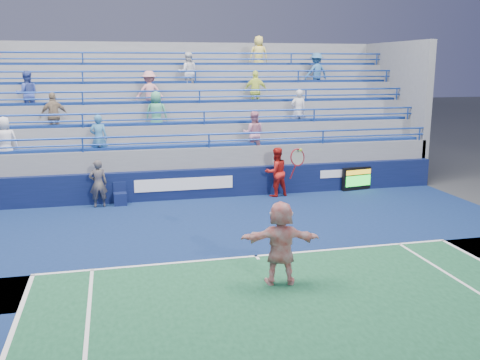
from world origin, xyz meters
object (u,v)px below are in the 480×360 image
object	(u,v)px
judge_chair	(120,198)
tennis_player	(281,243)
ball_girl	(276,172)
line_judge	(98,184)
serve_speed_board	(357,179)

from	to	relation	value
judge_chair	tennis_player	bearing A→B (deg)	-66.84
ball_girl	line_judge	bearing A→B (deg)	-11.77
tennis_player	ball_girl	world-z (taller)	tennis_player
tennis_player	ball_girl	bearing A→B (deg)	73.46
serve_speed_board	tennis_player	distance (m)	9.95
judge_chair	tennis_player	size ratio (longest dim) A/B	0.26
line_judge	ball_girl	distance (m)	6.46
judge_chair	line_judge	distance (m)	0.94
tennis_player	line_judge	distance (m)	8.82
judge_chair	line_judge	bearing A→B (deg)	-170.18
line_judge	serve_speed_board	bearing A→B (deg)	175.56
serve_speed_board	tennis_player	bearing A→B (deg)	-125.45
tennis_player	line_judge	size ratio (longest dim) A/B	1.84
judge_chair	line_judge	xyz separation A→B (m)	(-0.72, -0.12, 0.58)
line_judge	ball_girl	world-z (taller)	ball_girl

